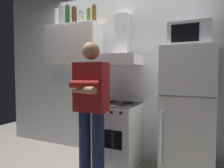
{
  "coord_description": "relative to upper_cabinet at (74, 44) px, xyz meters",
  "views": [
    {
      "loc": [
        1.12,
        -2.39,
        1.29
      ],
      "look_at": [
        0.0,
        0.0,
        1.15
      ],
      "focal_mm": 33.36,
      "sensor_mm": 36.0,
      "label": 1
    }
  ],
  "objects": [
    {
      "name": "back_wall_tiled",
      "position": [
        0.85,
        0.23,
        -0.4
      ],
      "size": [
        4.8,
        0.1,
        2.7
      ],
      "primitive_type": "cube",
      "color": "white",
      "rests_on": "ground_plane"
    },
    {
      "name": "upper_cabinet",
      "position": [
        0.0,
        0.0,
        0.0
      ],
      "size": [
        0.9,
        0.37,
        0.6
      ],
      "color": "white"
    },
    {
      "name": "stove_oven",
      "position": [
        0.8,
        -0.13,
        -1.32
      ],
      "size": [
        0.6,
        0.62,
        0.87
      ],
      "color": "white",
      "rests_on": "ground_plane"
    },
    {
      "name": "range_hood",
      "position": [
        0.8,
        0.0,
        -0.15
      ],
      "size": [
        0.6,
        0.44,
        0.75
      ],
      "color": "white"
    },
    {
      "name": "refrigerator",
      "position": [
        1.75,
        -0.12,
        -0.95
      ],
      "size": [
        0.6,
        0.62,
        1.6
      ],
      "color": "white",
      "rests_on": "ground_plane"
    },
    {
      "name": "microwave",
      "position": [
        1.75,
        -0.11,
        -0.01
      ],
      "size": [
        0.48,
        0.37,
        0.28
      ],
      "color": "#B7BABF",
      "rests_on": "refrigerator"
    },
    {
      "name": "person_standing",
      "position": [
        0.75,
        -0.73,
        -0.85
      ],
      "size": [
        0.38,
        0.33,
        1.64
      ],
      "color": "#192342",
      "rests_on": "ground_plane"
    },
    {
      "name": "bottle_olive_oil",
      "position": [
        0.28,
        -0.01,
        0.4
      ],
      "size": [
        0.06,
        0.06,
        0.22
      ],
      "color": "#4C6B19",
      "rests_on": "upper_cabinet"
    },
    {
      "name": "bottle_wine_green",
      "position": [
        -0.13,
        0.02,
        0.46
      ],
      "size": [
        0.07,
        0.07,
        0.34
      ],
      "color": "#19471E",
      "rests_on": "upper_cabinet"
    },
    {
      "name": "bottle_canister_steel",
      "position": [
        0.13,
        0.0,
        0.39
      ],
      "size": [
        0.09,
        0.09,
        0.2
      ],
      "color": "#B2B5BA",
      "rests_on": "upper_cabinet"
    },
    {
      "name": "bottle_rum_dark",
      "position": [
        0.01,
        0.01,
        0.44
      ],
      "size": [
        0.08,
        0.08,
        0.29
      ],
      "color": "#47230F",
      "rests_on": "upper_cabinet"
    },
    {
      "name": "bottle_vodka_clear",
      "position": [
        -0.33,
        -0.01,
        0.45
      ],
      "size": [
        0.07,
        0.07,
        0.32
      ],
      "color": "silver",
      "rests_on": "upper_cabinet"
    },
    {
      "name": "bottle_beer_brown",
      "position": [
        0.36,
        0.03,
        0.43
      ],
      "size": [
        0.07,
        0.07,
        0.28
      ],
      "color": "brown",
      "rests_on": "upper_cabinet"
    }
  ]
}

